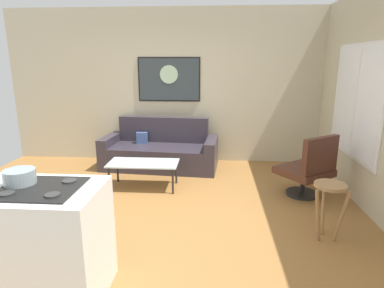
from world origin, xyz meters
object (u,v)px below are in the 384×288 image
couch (160,152)px  bar_stool (329,196)px  armchair (309,169)px  wall_painting (169,79)px  coffee_table (143,165)px  mixing_bowl (20,178)px

couch → bar_stool: (2.18, -2.31, 0.21)m
armchair → wall_painting: size_ratio=0.78×
coffee_table → mixing_bowl: size_ratio=4.31×
couch → armchair: (2.28, -1.19, 0.14)m
bar_stool → armchair: bearing=84.8°
couch → armchair: size_ratio=2.31×
coffee_table → armchair: size_ratio=1.15×
coffee_table → armchair: bearing=-4.4°
armchair → mixing_bowl: 3.57m
couch → bar_stool: size_ratio=3.30×
armchair → couch: bearing=152.6°
armchair → wall_painting: bearing=142.7°
couch → bar_stool: 3.19m
couch → mixing_bowl: 3.41m
couch → wall_painting: bearing=76.2°
coffee_table → mixing_bowl: mixing_bowl is taller
bar_stool → mixing_bowl: 2.94m
couch → wall_painting: (0.11, 0.47, 1.26)m
mixing_bowl → wall_painting: wall_painting is taller
armchair → wall_painting: 2.95m
wall_painting → mixing_bowl: bearing=-100.0°
mixing_bowl → wall_painting: 3.85m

